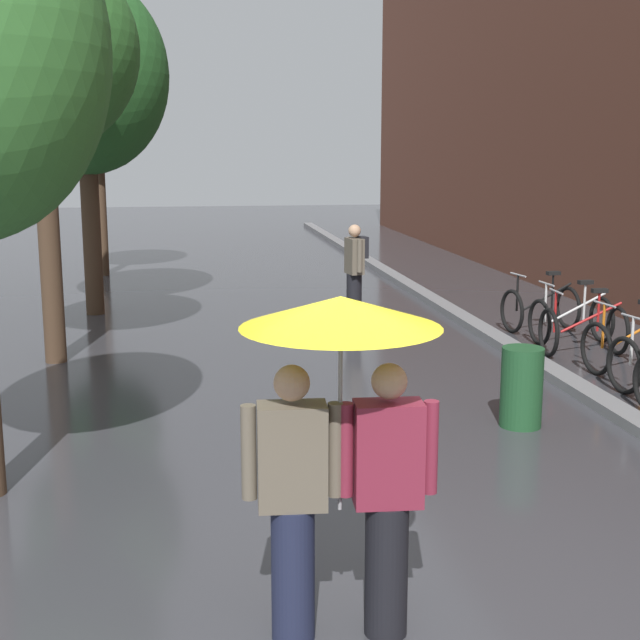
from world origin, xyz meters
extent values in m
plane|color=#38383D|center=(0.00, 0.00, 0.00)|extent=(80.00, 80.00, 0.00)
cube|color=slate|center=(3.20, 10.00, 0.06)|extent=(0.30, 36.00, 0.12)
cylinder|color=#473323|center=(-3.23, 7.29, 1.58)|extent=(0.29, 0.29, 3.16)
ellipsoid|color=#2D6628|center=(-3.23, 7.29, 4.15)|extent=(2.60, 2.60, 2.64)
cylinder|color=#473323|center=(-3.03, 10.85, 1.43)|extent=(0.32, 0.32, 2.85)
ellipsoid|color=#235623|center=(-3.03, 10.85, 4.11)|extent=(2.86, 2.86, 3.34)
cylinder|color=#473323|center=(-3.29, 15.76, 1.41)|extent=(0.25, 0.25, 2.82)
ellipsoid|color=#235623|center=(-3.29, 15.76, 3.75)|extent=(2.46, 2.46, 2.48)
torus|color=black|center=(3.71, 4.58, 0.35)|extent=(0.15, 0.70, 0.70)
cylinder|color=silver|center=(3.79, 4.59, 0.64)|extent=(0.04, 0.04, 0.58)
cylinder|color=#9E9EA3|center=(3.79, 4.59, 0.93)|extent=(0.09, 0.46, 0.03)
torus|color=black|center=(3.79, 5.47, 0.35)|extent=(0.14, 0.70, 0.70)
cylinder|color=orange|center=(4.39, 5.54, 0.55)|extent=(0.88, 0.14, 0.43)
cylinder|color=orange|center=(3.87, 5.48, 0.64)|extent=(0.04, 0.04, 0.58)
cylinder|color=#9E9EA3|center=(3.87, 5.48, 0.93)|extent=(0.08, 0.46, 0.03)
torus|color=black|center=(3.59, 6.53, 0.35)|extent=(0.09, 0.70, 0.70)
torus|color=black|center=(4.61, 6.49, 0.35)|extent=(0.09, 0.70, 0.70)
cylinder|color=red|center=(4.20, 6.51, 0.55)|extent=(0.88, 0.07, 0.43)
cylinder|color=red|center=(4.30, 6.51, 0.62)|extent=(0.04, 0.04, 0.55)
cube|color=black|center=(4.30, 6.51, 0.93)|extent=(0.22, 0.11, 0.06)
cylinder|color=red|center=(3.67, 6.53, 0.64)|extent=(0.04, 0.04, 0.58)
cylinder|color=#9E9EA3|center=(3.67, 6.53, 0.93)|extent=(0.05, 0.46, 0.03)
torus|color=black|center=(3.75, 7.23, 0.35)|extent=(0.10, 0.70, 0.70)
torus|color=black|center=(4.77, 7.30, 0.35)|extent=(0.10, 0.70, 0.70)
cylinder|color=silver|center=(4.36, 7.27, 0.55)|extent=(0.88, 0.09, 0.43)
cylinder|color=silver|center=(4.46, 7.28, 0.62)|extent=(0.04, 0.04, 0.55)
cube|color=black|center=(4.46, 7.28, 0.93)|extent=(0.23, 0.11, 0.06)
cylinder|color=silver|center=(3.83, 7.24, 0.64)|extent=(0.04, 0.04, 0.58)
cylinder|color=#9E9EA3|center=(3.83, 7.24, 0.93)|extent=(0.06, 0.46, 0.03)
torus|color=black|center=(3.67, 8.16, 0.35)|extent=(0.16, 0.70, 0.70)
torus|color=black|center=(4.68, 8.30, 0.35)|extent=(0.16, 0.70, 0.70)
cylinder|color=black|center=(4.28, 8.25, 0.55)|extent=(0.88, 0.16, 0.43)
cylinder|color=black|center=(4.38, 8.26, 0.62)|extent=(0.04, 0.04, 0.55)
cube|color=black|center=(4.38, 8.26, 0.93)|extent=(0.23, 0.13, 0.06)
cylinder|color=black|center=(3.76, 8.17, 0.64)|extent=(0.04, 0.04, 0.58)
cylinder|color=#9E9EA3|center=(3.76, 8.17, 0.93)|extent=(0.09, 0.46, 0.03)
cylinder|color=#1E233D|center=(-0.86, -0.09, 0.42)|extent=(0.26, 0.26, 0.83)
cube|color=#665B4C|center=(-0.86, -0.09, 1.15)|extent=(0.41, 0.25, 0.63)
sphere|color=tan|center=(-0.86, -0.09, 1.58)|extent=(0.21, 0.21, 0.21)
cylinder|color=#665B4C|center=(-1.11, -0.08, 1.18)|extent=(0.09, 0.09, 0.56)
cylinder|color=#665B4C|center=(-0.61, -0.11, 1.18)|extent=(0.09, 0.09, 0.56)
cylinder|color=black|center=(-0.30, -0.13, 0.42)|extent=(0.26, 0.26, 0.83)
cube|color=maroon|center=(-0.30, -0.13, 1.14)|extent=(0.41, 0.25, 0.62)
sphere|color=tan|center=(-0.30, -0.13, 1.58)|extent=(0.21, 0.21, 0.21)
cylinder|color=maroon|center=(-0.55, -0.11, 1.17)|extent=(0.09, 0.09, 0.56)
cylinder|color=maroon|center=(-0.05, -0.14, 1.17)|extent=(0.09, 0.09, 0.56)
cylinder|color=#9E9EA3|center=(-0.58, -0.09, 1.36)|extent=(0.02, 0.02, 1.12)
cone|color=yellow|center=(-0.58, -0.09, 1.99)|extent=(1.16, 1.16, 0.18)
cylinder|color=#1E4C28|center=(2.02, 3.59, 0.42)|extent=(0.44, 0.44, 0.85)
cylinder|color=black|center=(1.39, 9.56, 0.40)|extent=(0.26, 0.26, 0.80)
cube|color=#665B4C|center=(1.39, 9.56, 1.10)|extent=(0.28, 0.43, 0.60)
sphere|color=tan|center=(1.39, 9.56, 1.53)|extent=(0.21, 0.21, 0.21)
cylinder|color=#665B4C|center=(1.44, 9.31, 1.13)|extent=(0.09, 0.09, 0.54)
cylinder|color=#665B4C|center=(1.35, 9.81, 1.13)|extent=(0.09, 0.09, 0.54)
cube|color=black|center=(1.53, 9.58, 1.25)|extent=(0.18, 0.28, 0.36)
camera|label=1|loc=(-1.44, -4.87, 2.90)|focal=49.21mm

